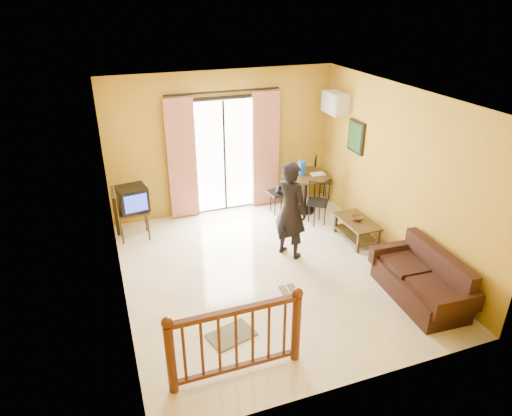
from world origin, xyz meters
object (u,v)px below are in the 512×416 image
object	(u,v)px
standing_person	(290,210)
sofa	(423,281)
television	(133,199)
coffee_table	(357,227)
dining_table	(305,182)

from	to	relation	value
standing_person	sofa	bearing A→B (deg)	-175.63
television	coffee_table	size ratio (longest dim) A/B	0.62
sofa	television	bearing A→B (deg)	141.78
television	standing_person	world-z (taller)	standing_person
coffee_table	standing_person	distance (m)	1.45
sofa	standing_person	distance (m)	2.30
coffee_table	sofa	bearing A→B (deg)	-90.03
dining_table	sofa	xyz separation A→B (m)	(0.35, -3.26, -0.35)
television	standing_person	xyz separation A→B (m)	(2.38, -1.49, 0.06)
sofa	dining_table	bearing A→B (deg)	99.28
television	dining_table	world-z (taller)	television
coffee_table	dining_table	bearing A→B (deg)	103.71
television	sofa	distance (m)	4.98
television	sofa	world-z (taller)	television
dining_table	standing_person	distance (m)	1.79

